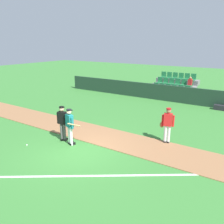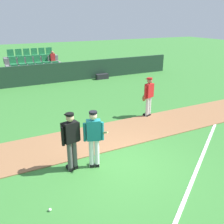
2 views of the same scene
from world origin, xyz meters
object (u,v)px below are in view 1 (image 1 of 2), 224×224
batter_teal_jersey (70,126)px  baseball (27,145)px  runner_red_jersey (167,124)px  equipment_bag (221,108)px  umpire_home_plate (63,121)px

batter_teal_jersey → baseball: size_ratio=23.78×
runner_red_jersey → equipment_bag: runner_red_jersey is taller
baseball → equipment_bag: 13.26m
baseball → equipment_bag: size_ratio=0.08×
runner_red_jersey → baseball: (-5.38, -3.91, -0.93)m
umpire_home_plate → runner_red_jersey: bearing=29.8°
batter_teal_jersey → equipment_bag: bearing=64.0°
batter_teal_jersey → umpire_home_plate: same height
baseball → equipment_bag: bearing=60.0°
equipment_bag → umpire_home_plate: bearing=-119.1°
batter_teal_jersey → baseball: 2.26m
runner_red_jersey → equipment_bag: bearing=80.6°
runner_red_jersey → batter_teal_jersey: bearing=-144.4°
runner_red_jersey → baseball: 6.72m
baseball → runner_red_jersey: bearing=36.0°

